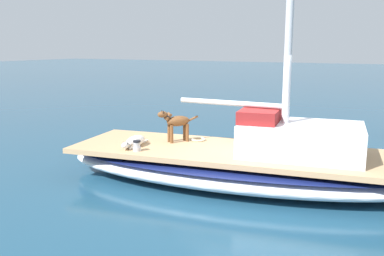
{
  "coord_description": "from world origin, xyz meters",
  "views": [
    {
      "loc": [
        7.49,
        2.92,
        2.67
      ],
      "look_at": [
        0.0,
        -1.0,
        1.01
      ],
      "focal_mm": 39.31,
      "sensor_mm": 36.0,
      "label": 1
    }
  ],
  "objects": [
    {
      "name": "cabin_house",
      "position": [
        -0.17,
        1.1,
        1.01
      ],
      "size": [
        1.7,
        2.4,
        0.84
      ],
      "color": "silver",
      "rests_on": "sailboat_main"
    },
    {
      "name": "sailboat_main",
      "position": [
        0.0,
        0.0,
        0.34
      ],
      "size": [
        3.53,
        7.52,
        0.66
      ],
      "color": "white",
      "rests_on": "ground"
    },
    {
      "name": "dog_white",
      "position": [
        0.7,
        -1.95,
        0.77
      ],
      "size": [
        0.95,
        0.29,
        0.22
      ],
      "color": "silver",
      "rests_on": "sailboat_main"
    },
    {
      "name": "deck_winch",
      "position": [
        0.97,
        -1.7,
        0.76
      ],
      "size": [
        0.16,
        0.16,
        0.21
      ],
      "color": "#B7B7BC",
      "rests_on": "sailboat_main"
    },
    {
      "name": "dog_brown",
      "position": [
        -0.07,
        -1.42,
        1.08
      ],
      "size": [
        0.81,
        0.62,
        0.7
      ],
      "color": "brown",
      "rests_on": "sailboat_main"
    },
    {
      "name": "coiled_rope",
      "position": [
        -0.41,
        -1.06,
        0.68
      ],
      "size": [
        0.32,
        0.32,
        0.04
      ],
      "primitive_type": "torus",
      "color": "beige",
      "rests_on": "sailboat_main"
    },
    {
      "name": "ground_plane",
      "position": [
        0.0,
        0.0,
        0.0
      ],
      "size": [
        120.0,
        120.0,
        0.0
      ],
      "primitive_type": "plane",
      "color": "navy"
    }
  ]
}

